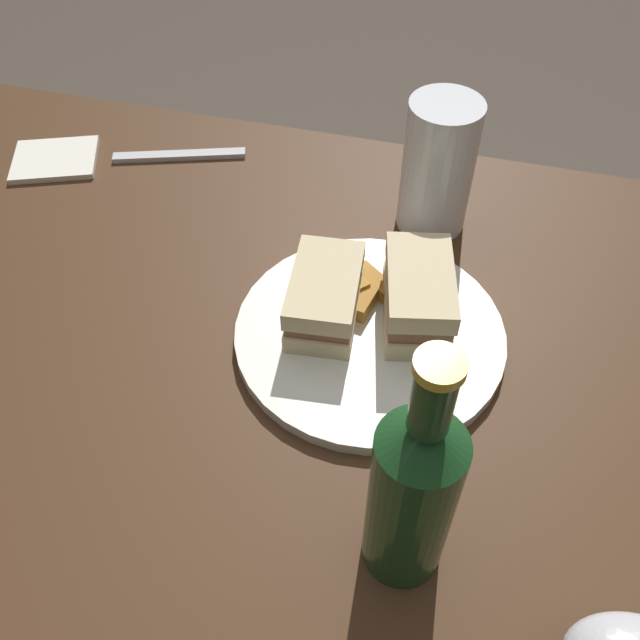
{
  "coord_description": "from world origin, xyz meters",
  "views": [
    {
      "loc": [
        -0.17,
        0.44,
        1.32
      ],
      "look_at": [
        -0.05,
        -0.01,
        0.78
      ],
      "focal_mm": 38.93,
      "sensor_mm": 36.0,
      "label": 1
    }
  ],
  "objects_px": {
    "plate": "(369,334)",
    "napkin": "(55,159)",
    "sandwich_half_left": "(418,296)",
    "fork": "(179,155)",
    "sandwich_half_right": "(325,296)",
    "cider_bottle": "(413,492)",
    "pint_glass": "(437,173)"
  },
  "relations": [
    {
      "from": "sandwich_half_left",
      "to": "cider_bottle",
      "type": "height_order",
      "value": "cider_bottle"
    },
    {
      "from": "sandwich_half_right",
      "to": "napkin",
      "type": "bearing_deg",
      "value": -23.85
    },
    {
      "from": "sandwich_half_left",
      "to": "plate",
      "type": "bearing_deg",
      "value": 34.71
    },
    {
      "from": "pint_glass",
      "to": "napkin",
      "type": "bearing_deg",
      "value": 0.72
    },
    {
      "from": "napkin",
      "to": "sandwich_half_left",
      "type": "bearing_deg",
      "value": 162.11
    },
    {
      "from": "plate",
      "to": "pint_glass",
      "type": "height_order",
      "value": "pint_glass"
    },
    {
      "from": "sandwich_half_left",
      "to": "napkin",
      "type": "xyz_separation_m",
      "value": [
        0.52,
        -0.17,
        -0.04
      ]
    },
    {
      "from": "plate",
      "to": "sandwich_half_right",
      "type": "height_order",
      "value": "sandwich_half_right"
    },
    {
      "from": "cider_bottle",
      "to": "pint_glass",
      "type": "bearing_deg",
      "value": -84.59
    },
    {
      "from": "sandwich_half_right",
      "to": "pint_glass",
      "type": "bearing_deg",
      "value": -113.51
    },
    {
      "from": "sandwich_half_right",
      "to": "napkin",
      "type": "distance_m",
      "value": 0.47
    },
    {
      "from": "sandwich_half_left",
      "to": "pint_glass",
      "type": "bearing_deg",
      "value": -86.9
    },
    {
      "from": "plate",
      "to": "sandwich_half_left",
      "type": "bearing_deg",
      "value": -145.29
    },
    {
      "from": "plate",
      "to": "cider_bottle",
      "type": "distance_m",
      "value": 0.25
    },
    {
      "from": "plate",
      "to": "sandwich_half_left",
      "type": "height_order",
      "value": "sandwich_half_left"
    },
    {
      "from": "plate",
      "to": "fork",
      "type": "relative_size",
      "value": 1.58
    },
    {
      "from": "plate",
      "to": "napkin",
      "type": "relative_size",
      "value": 2.59
    },
    {
      "from": "sandwich_half_left",
      "to": "fork",
      "type": "bearing_deg",
      "value": -31.36
    },
    {
      "from": "plate",
      "to": "napkin",
      "type": "distance_m",
      "value": 0.52
    },
    {
      "from": "napkin",
      "to": "plate",
      "type": "bearing_deg",
      "value": 157.51
    },
    {
      "from": "sandwich_half_left",
      "to": "napkin",
      "type": "height_order",
      "value": "sandwich_half_left"
    },
    {
      "from": "plate",
      "to": "fork",
      "type": "height_order",
      "value": "plate"
    },
    {
      "from": "sandwich_half_right",
      "to": "sandwich_half_left",
      "type": "bearing_deg",
      "value": -167.79
    },
    {
      "from": "cider_bottle",
      "to": "napkin",
      "type": "distance_m",
      "value": 0.7
    },
    {
      "from": "napkin",
      "to": "fork",
      "type": "bearing_deg",
      "value": -161.98
    },
    {
      "from": "sandwich_half_left",
      "to": "pint_glass",
      "type": "xyz_separation_m",
      "value": [
        0.01,
        -0.17,
        0.03
      ]
    },
    {
      "from": "pint_glass",
      "to": "fork",
      "type": "relative_size",
      "value": 0.92
    },
    {
      "from": "sandwich_half_right",
      "to": "fork",
      "type": "bearing_deg",
      "value": -42.03
    },
    {
      "from": "sandwich_half_right",
      "to": "cider_bottle",
      "type": "height_order",
      "value": "cider_bottle"
    },
    {
      "from": "cider_bottle",
      "to": "fork",
      "type": "relative_size",
      "value": 1.45
    },
    {
      "from": "sandwich_half_left",
      "to": "napkin",
      "type": "distance_m",
      "value": 0.55
    },
    {
      "from": "sandwich_half_left",
      "to": "pint_glass",
      "type": "distance_m",
      "value": 0.18
    }
  ]
}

